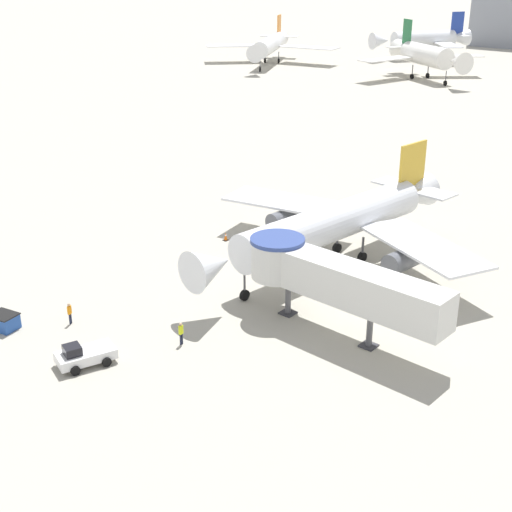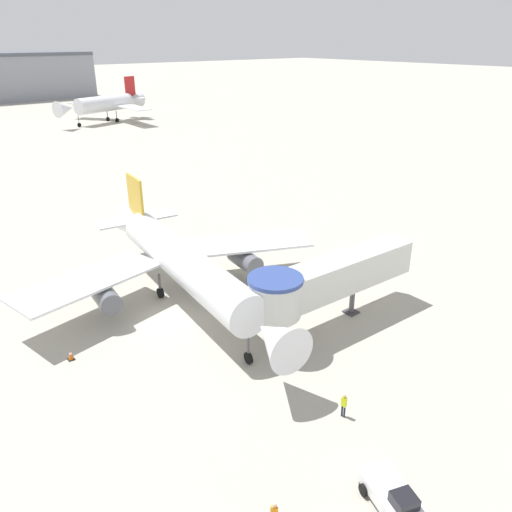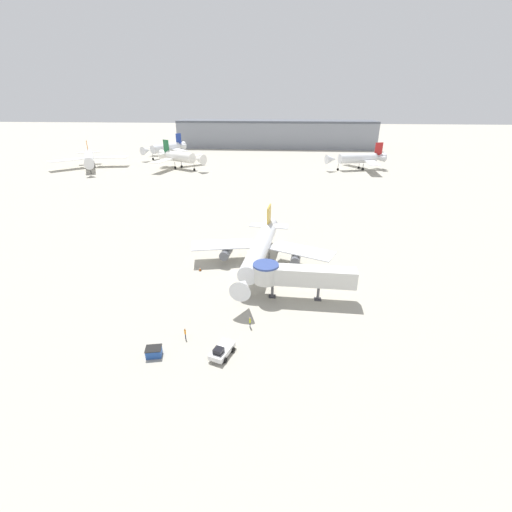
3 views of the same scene
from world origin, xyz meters
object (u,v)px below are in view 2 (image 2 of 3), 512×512
Objects in this scene: jet_bridge at (323,280)px; traffic_cone_starboard_wing at (280,269)px; pushback_tug_white at (394,497)px; main_airplane at (182,262)px; traffic_cone_port_wing at (70,355)px; background_jet_red_tail at (106,104)px; ground_crew_wing_walker at (344,404)px.

jet_bridge is 11.37m from traffic_cone_starboard_wing.
pushback_tug_white is 27.84m from traffic_cone_starboard_wing.
jet_bridge is (6.49, -10.57, 0.36)m from main_airplane.
traffic_cone_port_wing is at bearing 128.80° from pushback_tug_white.
traffic_cone_port_wing is (-21.87, -1.55, 0.10)m from traffic_cone_starboard_wing.
jet_bridge is at bearing -52.11° from main_airplane.
traffic_cone_port_wing is 113.89m from background_jet_red_tail.
pushback_tug_white is 5.30× the size of traffic_cone_port_wing.
background_jet_red_tail reaches higher than ground_crew_wing_walker.
pushback_tug_white is at bearing -121.45° from jet_bridge.
traffic_cone_port_wing is 19.96m from ground_crew_wing_walker.
main_airplane reaches higher than jet_bridge.
main_airplane reaches higher than traffic_cone_starboard_wing.
traffic_cone_port_wing is (-17.58, 8.23, -3.82)m from jet_bridge.
traffic_cone_port_wing is at bearing 26.06° from ground_crew_wing_walker.
pushback_tug_white is 132.06m from background_jet_red_tail.
pushback_tug_white is at bearing -70.36° from traffic_cone_port_wing.
jet_bridge is at bearing -25.08° from traffic_cone_port_wing.
jet_bridge is 3.82× the size of pushback_tug_white.
traffic_cone_starboard_wing is 0.36× the size of ground_crew_wing_walker.
background_jet_red_tail reaches higher than pushback_tug_white.
traffic_cone_port_wing is at bearing -42.02° from background_jet_red_tail.
background_jet_red_tail reaches higher than jet_bridge.
main_airplane is 1.83× the size of jet_bridge.
background_jet_red_tail is (36.86, 119.81, 4.05)m from ground_crew_wing_walker.
pushback_tug_white is 6.99× the size of traffic_cone_starboard_wing.
ground_crew_wing_walker reaches higher than traffic_cone_port_wing.
jet_bridge is 19.78m from traffic_cone_port_wing.
pushback_tug_white reaches higher than traffic_cone_starboard_wing.
jet_bridge is at bearing 75.73° from pushback_tug_white.
main_airplane is at bearing -37.17° from background_jet_red_tail.
background_jet_red_tail reaches higher than main_airplane.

